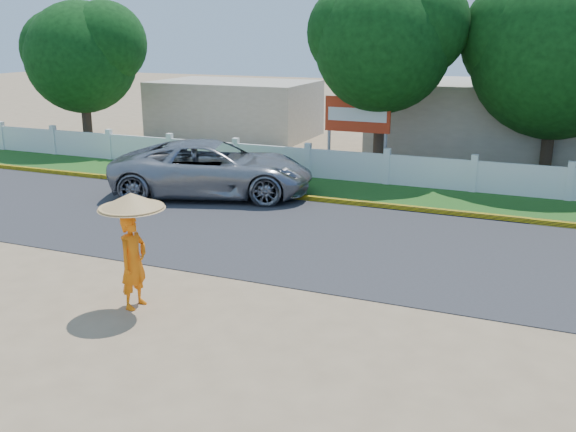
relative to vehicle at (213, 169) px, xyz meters
The scene contains 11 objects.
ground 9.01m from the vehicle, 56.48° to the right, with size 120.00×120.00×0.00m, color #9E8460.
road 5.85m from the vehicle, 31.01° to the right, with size 60.00×7.00×0.02m, color #38383A.
grass_verge 5.52m from the vehicle, 24.65° to the left, with size 60.00×3.50×0.03m, color #2D601E.
curb 5.05m from the vehicle, ahead, with size 40.00×0.18×0.16m, color yellow.
fence 6.21m from the vehicle, 36.93° to the left, with size 40.00×0.10×1.10m, color silver.
building_near 13.21m from the vehicle, 52.92° to the left, with size 10.00×6.00×3.20m, color #B7AD99.
building_far 12.59m from the vehicle, 113.66° to the left, with size 8.00×5.00×2.80m, color #B7AD99.
vehicle is the anchor object (origin of this frame).
monk_with_parasol 9.02m from the vehicle, 70.97° to the right, with size 1.29×1.29×2.35m.
billboard 6.08m from the vehicle, 54.06° to the left, with size 2.50×0.13×2.95m.
tree_row 12.75m from the vehicle, 31.48° to the left, with size 35.93×7.51×8.66m.
Camera 1 is at (5.30, -10.81, 5.34)m, focal length 40.00 mm.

